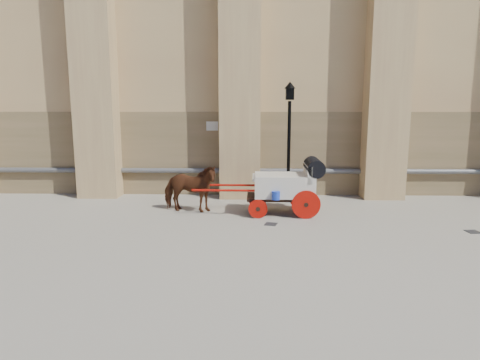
{
  "coord_description": "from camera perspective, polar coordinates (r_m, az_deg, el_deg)",
  "views": [
    {
      "loc": [
        -0.64,
        -11.33,
        3.25
      ],
      "look_at": [
        -0.94,
        1.33,
        1.01
      ],
      "focal_mm": 32.0,
      "sensor_mm": 36.0,
      "label": 1
    }
  ],
  "objects": [
    {
      "name": "drain_grate_far",
      "position": [
        12.67,
        28.62,
        -6.07
      ],
      "size": [
        0.36,
        0.36,
        0.01
      ],
      "primitive_type": "cube",
      "rotation": [
        0.0,
        0.0,
        0.12
      ],
      "color": "black",
      "rests_on": "ground"
    },
    {
      "name": "carriage",
      "position": [
        12.86,
        6.49,
        -0.53
      ],
      "size": [
        3.87,
        1.38,
        1.69
      ],
      "rotation": [
        0.0,
        0.0,
        -0.01
      ],
      "color": "black",
      "rests_on": "ground"
    },
    {
      "name": "ground",
      "position": [
        11.81,
        4.45,
        -6.0
      ],
      "size": [
        90.0,
        90.0,
        0.0
      ],
      "primitive_type": "plane",
      "color": "gray",
      "rests_on": "ground"
    },
    {
      "name": "horse",
      "position": [
        13.11,
        -6.74,
        -1.11
      ],
      "size": [
        1.85,
        1.06,
        1.47
      ],
      "primitive_type": "imported",
      "rotation": [
        0.0,
        0.0,
        1.41
      ],
      "color": "#5B2D1A",
      "rests_on": "ground"
    },
    {
      "name": "street_lamp",
      "position": [
        14.47,
        6.55,
        5.54
      ],
      "size": [
        0.37,
        0.37,
        4.0
      ],
      "color": "black",
      "rests_on": "ground"
    },
    {
      "name": "drain_grate_near",
      "position": [
        11.86,
        4.14,
        -5.88
      ],
      "size": [
        0.4,
        0.4,
        0.01
      ],
      "primitive_type": "cube",
      "rotation": [
        0.0,
        0.0,
        -0.28
      ],
      "color": "black",
      "rests_on": "ground"
    }
  ]
}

